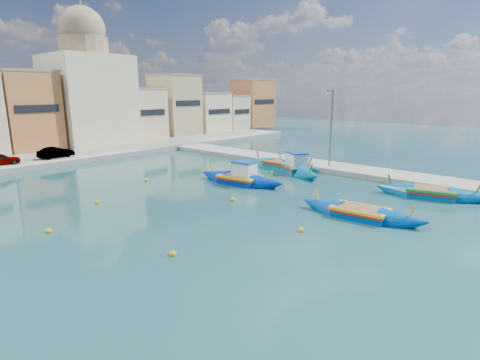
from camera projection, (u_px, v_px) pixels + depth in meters
ground at (272, 232)px, 21.22m from camera, size 160.00×160.00×0.00m
east_quay at (390, 176)px, 34.23m from camera, size 4.00×70.00×0.50m
north_quay at (43, 160)px, 41.86m from camera, size 80.00×8.00×0.60m
north_townhouses at (69, 113)px, 50.39m from camera, size 83.20×7.87×10.19m
church_block at (88, 87)px, 52.42m from camera, size 10.00×10.00×19.10m
quay_street_lamp at (331, 127)px, 36.77m from camera, size 1.18×0.16×8.00m
luzzu_turquoise_cabin at (294, 168)px, 36.95m from camera, size 7.01×9.64×3.20m
luzzu_blue_cabin at (240, 179)px, 32.35m from camera, size 3.26×8.89×3.07m
luzzu_cyan_mid at (282, 166)px, 38.45m from camera, size 2.43×9.31×2.73m
luzzu_blue_south at (360, 214)px, 23.63m from camera, size 2.63×8.46×2.40m
luzzu_cyan_south at (431, 194)px, 28.11m from camera, size 4.13×8.60×2.59m
mooring_buoys at (205, 206)px, 25.84m from camera, size 24.92×17.36×0.36m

